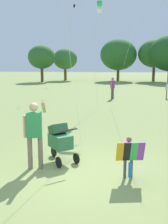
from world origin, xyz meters
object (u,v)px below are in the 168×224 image
at_px(person_red_shirt, 113,86).
at_px(person_back_turned, 168,89).
at_px(stroller, 60,139).
at_px(kite_orange_delta, 99,8).
at_px(child_with_butterfly_kite, 129,154).
at_px(person_adult_flyer, 35,130).

distance_m(person_red_shirt, person_back_turned, 4.03).
bearing_deg(person_back_turned, stroller, -112.46).
xyz_separation_m(kite_orange_delta, person_red_shirt, (0.81, 3.93, -4.54)).
distance_m(child_with_butterfly_kite, person_red_shirt, 13.33).
xyz_separation_m(kite_orange_delta, person_back_turned, (4.77, 4.63, -4.74)).
xyz_separation_m(child_with_butterfly_kite, person_red_shirt, (-0.30, 13.33, 0.30)).
height_order(child_with_butterfly_kite, person_adult_flyer, person_adult_flyer).
height_order(person_red_shirt, person_back_turned, person_red_shirt).
distance_m(stroller, person_back_turned, 14.16).
height_order(person_adult_flyer, person_red_shirt, person_adult_flyer).
xyz_separation_m(person_adult_flyer, person_back_turned, (5.93, 13.67, -0.30)).
distance_m(person_adult_flyer, kite_orange_delta, 10.13).
relative_size(person_adult_flyer, kite_orange_delta, 0.30).
bearing_deg(stroller, kite_orange_delta, 85.67).
relative_size(stroller, kite_orange_delta, 0.18).
distance_m(kite_orange_delta, person_red_shirt, 6.06).
relative_size(stroller, person_back_turned, 0.88).
distance_m(kite_orange_delta, person_back_turned, 8.17).
bearing_deg(stroller, person_adult_flyer, -131.61).
bearing_deg(child_with_butterfly_kite, stroller, 151.68).
xyz_separation_m(child_with_butterfly_kite, stroller, (-1.75, 0.94, 0.02)).
relative_size(child_with_butterfly_kite, stroller, 0.94).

